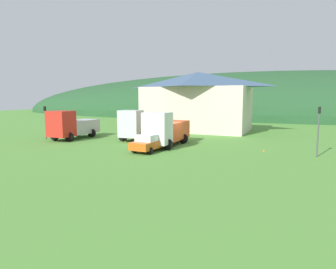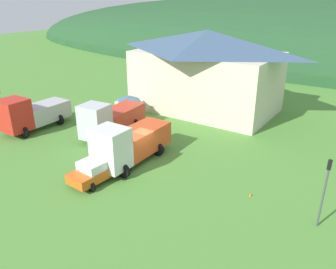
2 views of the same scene
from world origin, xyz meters
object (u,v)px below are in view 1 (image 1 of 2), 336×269
object	(u,v)px
play_shed_cream	(144,125)
heavy_rig_white	(166,130)
traffic_cone_mid_row	(264,152)
service_pickup_orange	(151,142)
traffic_light_west	(45,119)
tow_truck_silver	(138,125)
traffic_light_east	(319,127)
crane_truck_red	(71,125)
traffic_cone_near_pickup	(125,142)
depot_building	(197,101)

from	to	relation	value
play_shed_cream	heavy_rig_white	size ratio (longest dim) A/B	0.36
heavy_rig_white	traffic_cone_mid_row	world-z (taller)	heavy_rig_white
service_pickup_orange	traffic_light_west	world-z (taller)	traffic_light_west
tow_truck_silver	service_pickup_orange	bearing A→B (deg)	32.50
tow_truck_silver	play_shed_cream	bearing A→B (deg)	-164.70
tow_truck_silver	traffic_light_east	xyz separation A→B (m)	(19.40, -3.28, 0.92)
crane_truck_red	service_pickup_orange	bearing A→B (deg)	74.96
traffic_cone_near_pickup	crane_truck_red	bearing A→B (deg)	-174.88
depot_building	play_shed_cream	size ratio (longest dim) A/B	6.27
heavy_rig_white	traffic_cone_mid_row	xyz separation A→B (m)	(9.81, 0.83, -1.76)
depot_building	service_pickup_orange	size ratio (longest dim) A/B	3.17
traffic_light_east	heavy_rig_white	bearing A→B (deg)	-179.91
traffic_light_east	traffic_cone_mid_row	size ratio (longest dim) A/B	8.86
crane_truck_red	traffic_cone_near_pickup	bearing A→B (deg)	94.21
depot_building	traffic_light_west	bearing A→B (deg)	-130.47
crane_truck_red	traffic_cone_mid_row	size ratio (longest dim) A/B	14.33
play_shed_cream	crane_truck_red	size ratio (longest dim) A/B	0.38
depot_building	crane_truck_red	bearing A→B (deg)	-125.68
crane_truck_red	service_pickup_orange	distance (m)	12.95
heavy_rig_white	play_shed_cream	bearing A→B (deg)	-140.54
traffic_light_east	traffic_cone_mid_row	world-z (taller)	traffic_light_east
service_pickup_orange	depot_building	bearing A→B (deg)	-171.60
traffic_light_west	traffic_light_east	distance (m)	30.01
crane_truck_red	tow_truck_silver	distance (m)	8.19
heavy_rig_white	traffic_light_east	world-z (taller)	traffic_light_east
crane_truck_red	traffic_light_east	xyz separation A→B (m)	(26.94, -0.07, 0.90)
crane_truck_red	tow_truck_silver	world-z (taller)	tow_truck_silver
tow_truck_silver	depot_building	bearing A→B (deg)	158.15
play_shed_cream	heavy_rig_white	distance (m)	11.16
depot_building	traffic_cone_near_pickup	world-z (taller)	depot_building
heavy_rig_white	service_pickup_orange	world-z (taller)	heavy_rig_white
play_shed_cream	traffic_cone_mid_row	bearing A→B (deg)	-24.37
depot_building	traffic_light_east	size ratio (longest dim) A/B	3.87
tow_truck_silver	traffic_cone_mid_row	bearing A→B (deg)	75.04
play_shed_cream	service_pickup_orange	size ratio (longest dim) A/B	0.51
service_pickup_orange	traffic_cone_mid_row	distance (m)	10.78
heavy_rig_white	traffic_cone_mid_row	size ratio (longest dim) A/B	15.11
traffic_light_east	traffic_cone_mid_row	xyz separation A→B (m)	(-4.39, 0.81, -2.63)
tow_truck_silver	traffic_light_east	size ratio (longest dim) A/B	1.78
tow_truck_silver	service_pickup_orange	size ratio (longest dim) A/B	1.46
heavy_rig_white	depot_building	bearing A→B (deg)	-174.73
traffic_light_east	traffic_cone_near_pickup	size ratio (longest dim) A/B	8.19
traffic_light_west	traffic_cone_mid_row	distance (m)	25.79
depot_building	tow_truck_silver	size ratio (longest dim) A/B	2.17
crane_truck_red	traffic_light_east	distance (m)	26.95
depot_building	traffic_cone_near_pickup	distance (m)	16.01
service_pickup_orange	traffic_cone_near_pickup	distance (m)	6.56
depot_building	traffic_light_west	world-z (taller)	depot_building
tow_truck_silver	traffic_cone_near_pickup	distance (m)	3.09
depot_building	tow_truck_silver	distance (m)	13.11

